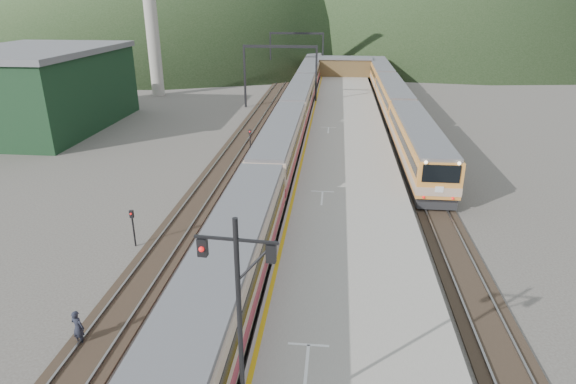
# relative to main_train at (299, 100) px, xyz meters

# --- Properties ---
(track_main) EXTENTS (2.60, 200.00, 0.23)m
(track_main) POSITION_rel_main_train_xyz_m (0.00, -10.67, -1.91)
(track_main) COLOR black
(track_main) RESTS_ON ground
(track_far) EXTENTS (2.60, 200.00, 0.23)m
(track_far) POSITION_rel_main_train_xyz_m (-5.00, -10.67, -1.91)
(track_far) COLOR black
(track_far) RESTS_ON ground
(track_second) EXTENTS (2.60, 200.00, 0.23)m
(track_second) POSITION_rel_main_train_xyz_m (11.50, -10.67, -1.91)
(track_second) COLOR black
(track_second) RESTS_ON ground
(platform) EXTENTS (8.00, 100.00, 1.00)m
(platform) POSITION_rel_main_train_xyz_m (5.60, -12.67, -1.48)
(platform) COLOR gray
(platform) RESTS_ON ground
(gantry_near) EXTENTS (9.55, 0.25, 8.00)m
(gantry_near) POSITION_rel_main_train_xyz_m (-2.85, 4.33, 3.61)
(gantry_near) COLOR black
(gantry_near) RESTS_ON ground
(gantry_far) EXTENTS (9.55, 0.25, 8.00)m
(gantry_far) POSITION_rel_main_train_xyz_m (-2.85, 29.33, 3.61)
(gantry_far) COLOR black
(gantry_far) RESTS_ON ground
(warehouse) EXTENTS (14.50, 20.50, 8.60)m
(warehouse) POSITION_rel_main_train_xyz_m (-28.00, -8.67, 2.34)
(warehouse) COLOR black
(warehouse) RESTS_ON ground
(station_shed) EXTENTS (9.40, 4.40, 3.10)m
(station_shed) POSITION_rel_main_train_xyz_m (5.60, 27.33, 0.59)
(station_shed) COLOR brown
(station_shed) RESTS_ON platform
(main_train) EXTENTS (2.87, 98.34, 3.50)m
(main_train) POSITION_rel_main_train_xyz_m (0.00, 0.00, 0.00)
(main_train) COLOR tan
(main_train) RESTS_ON track_main
(second_train) EXTENTS (2.97, 60.84, 3.62)m
(second_train) POSITION_rel_main_train_xyz_m (11.50, 2.29, 0.06)
(second_train) COLOR orange
(second_train) RESTS_ON track_second
(signal_mast) EXTENTS (2.20, 0.34, 7.41)m
(signal_mast) POSITION_rel_main_train_xyz_m (2.14, -47.93, 3.52)
(signal_mast) COLOR black
(signal_mast) RESTS_ON platform
(short_signal_a) EXTENTS (0.26, 0.23, 2.27)m
(short_signal_a) POSITION_rel_main_train_xyz_m (-2.10, -40.99, -0.51)
(short_signal_a) COLOR black
(short_signal_a) RESTS_ON ground
(short_signal_b) EXTENTS (0.24, 0.19, 2.27)m
(short_signal_b) POSITION_rel_main_train_xyz_m (-3.30, -16.04, -0.51)
(short_signal_b) COLOR black
(short_signal_b) RESTS_ON ground
(short_signal_c) EXTENTS (0.23, 0.17, 2.27)m
(short_signal_c) POSITION_rel_main_train_xyz_m (-6.85, -34.64, -0.51)
(short_signal_c) COLOR black
(short_signal_c) RESTS_ON ground
(worker) EXTENTS (0.67, 0.53, 1.61)m
(worker) POSITION_rel_main_train_xyz_m (-5.77, -43.13, -1.17)
(worker) COLOR black
(worker) RESTS_ON ground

